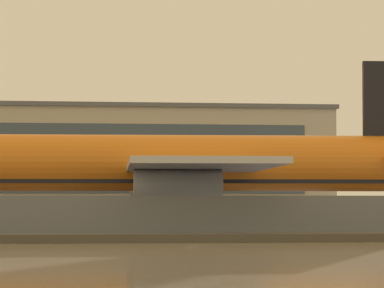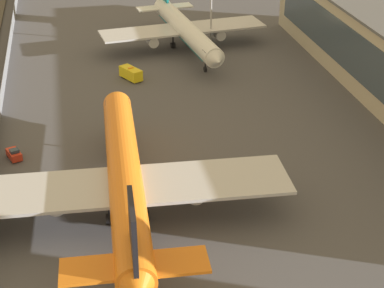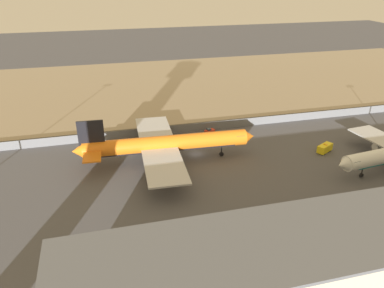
{
  "view_description": "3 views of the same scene",
  "coord_description": "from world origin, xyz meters",
  "px_view_note": "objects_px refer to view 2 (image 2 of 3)",
  "views": [
    {
      "loc": [
        0.78,
        -84.17,
        2.2
      ],
      "look_at": [
        11.17,
        1.33,
        6.79
      ],
      "focal_mm": 105.0,
      "sensor_mm": 36.0,
      "label": 1
    },
    {
      "loc": [
        80.47,
        -3.22,
        47.82
      ],
      "look_at": [
        -1.96,
        13.29,
        2.93
      ],
      "focal_mm": 60.0,
      "sensor_mm": 36.0,
      "label": 2
    },
    {
      "loc": [
        24.92,
        91.73,
        47.82
      ],
      "look_at": [
        2.1,
        3.4,
        4.93
      ],
      "focal_mm": 35.0,
      "sensor_mm": 36.0,
      "label": 3
    }
  ],
  "objects_px": {
    "cargo_jet_orange": "(125,178)",
    "ops_van": "(131,73)",
    "passenger_jet_white_teal": "(185,29)",
    "baggage_tug": "(14,154)"
  },
  "relations": [
    {
      "from": "cargo_jet_orange",
      "to": "ops_van",
      "type": "distance_m",
      "value": 46.01
    },
    {
      "from": "cargo_jet_orange",
      "to": "ops_van",
      "type": "height_order",
      "value": "cargo_jet_orange"
    },
    {
      "from": "passenger_jet_white_teal",
      "to": "baggage_tug",
      "type": "xyz_separation_m",
      "value": [
        42.69,
        -34.42,
        -3.88
      ]
    },
    {
      "from": "passenger_jet_white_teal",
      "to": "ops_van",
      "type": "height_order",
      "value": "passenger_jet_white_teal"
    },
    {
      "from": "baggage_tug",
      "to": "cargo_jet_orange",
      "type": "bearing_deg",
      "value": 40.98
    },
    {
      "from": "baggage_tug",
      "to": "ops_van",
      "type": "xyz_separation_m",
      "value": [
        -27.99,
        21.03,
        0.47
      ]
    },
    {
      "from": "baggage_tug",
      "to": "ops_van",
      "type": "height_order",
      "value": "ops_van"
    },
    {
      "from": "passenger_jet_white_teal",
      "to": "ops_van",
      "type": "bearing_deg",
      "value": -42.34
    },
    {
      "from": "cargo_jet_orange",
      "to": "baggage_tug",
      "type": "distance_m",
      "value": 23.56
    },
    {
      "from": "cargo_jet_orange",
      "to": "passenger_jet_white_teal",
      "type": "xyz_separation_m",
      "value": [
        -60.17,
        19.24,
        -0.46
      ]
    }
  ]
}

